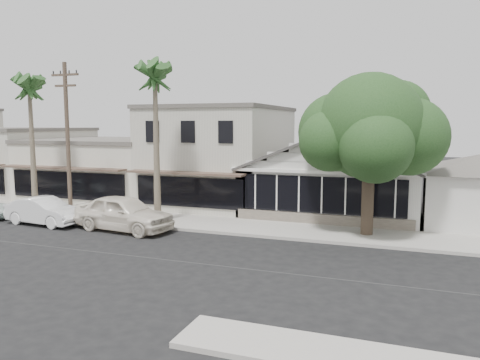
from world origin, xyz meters
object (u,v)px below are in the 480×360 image
at_px(car_0, 124,213).
at_px(car_1, 44,211).
at_px(utility_pole, 68,138).
at_px(shade_tree, 369,130).

distance_m(car_0, car_1, 5.01).
height_order(car_0, car_1, car_0).
height_order(utility_pole, shade_tree, utility_pole).
bearing_deg(shade_tree, car_1, -168.56).
bearing_deg(utility_pole, car_1, -109.97).
distance_m(car_0, shade_tree, 13.16).
height_order(car_1, shade_tree, shade_tree).
relative_size(car_0, shade_tree, 0.69).
bearing_deg(car_0, shade_tree, -68.29).
distance_m(utility_pole, car_0, 6.02).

